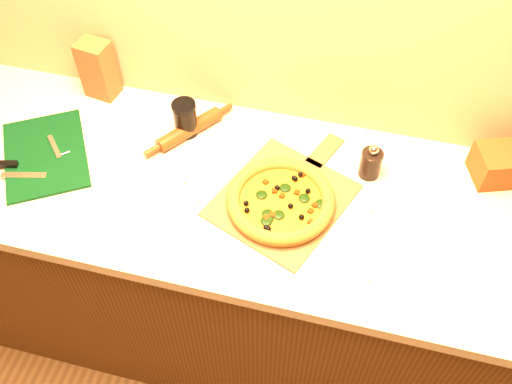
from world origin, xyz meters
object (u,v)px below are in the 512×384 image
object	(u,v)px
cutting_board	(44,155)
pepper_grinder	(371,163)
pizza	(281,200)
dark_jar	(185,118)
pizza_peel	(285,197)
rolling_pin	(190,129)

from	to	relation	value
cutting_board	pepper_grinder	xyz separation A→B (m)	(0.95, 0.17, 0.04)
pizza	dark_jar	world-z (taller)	dark_jar
cutting_board	pizza_peel	bearing A→B (deg)	-29.57
pizza_peel	cutting_board	xyz separation A→B (m)	(-0.73, -0.02, 0.00)
cutting_board	pepper_grinder	distance (m)	0.96
pizza	dark_jar	size ratio (longest dim) A/B	2.56
pizza_peel	pepper_grinder	world-z (taller)	pepper_grinder
pizza_peel	dark_jar	world-z (taller)	dark_jar
dark_jar	pizza	bearing A→B (deg)	-31.35
cutting_board	rolling_pin	xyz separation A→B (m)	(0.39, 0.19, 0.02)
cutting_board	rolling_pin	world-z (taller)	rolling_pin
pepper_grinder	rolling_pin	distance (m)	0.56
rolling_pin	dark_jar	bearing A→B (deg)	152.90
pizza_peel	pepper_grinder	xyz separation A→B (m)	(0.22, 0.15, 0.04)
cutting_board	dark_jar	distance (m)	0.43
pepper_grinder	rolling_pin	bearing A→B (deg)	177.55
dark_jar	rolling_pin	bearing A→B (deg)	-27.10
pizza	cutting_board	size ratio (longest dim) A/B	0.75
pizza	pepper_grinder	bearing A→B (deg)	38.93
cutting_board	rolling_pin	distance (m)	0.44
pepper_grinder	dark_jar	bearing A→B (deg)	176.97
pizza	dark_jar	distance (m)	0.40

